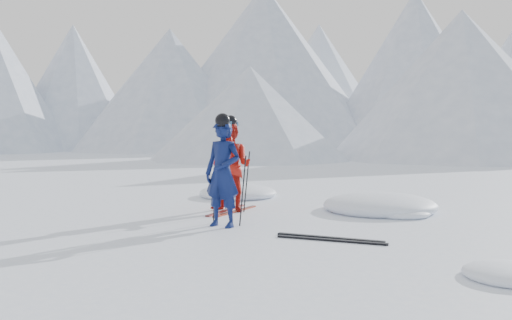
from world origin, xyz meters
The scene contains 12 objects.
ground centered at (0.00, 0.00, 0.00)m, with size 160.00×160.00×0.00m, color white.
skier_blue centered at (-1.56, -0.82, 0.93)m, with size 0.68×0.45×1.86m, color #0C1749.
skier_red centered at (-2.52, 0.70, 0.94)m, with size 0.91×0.71×1.88m, color #B5170E.
pole_blue_left centered at (-1.86, -0.67, 0.62)m, with size 0.02×0.02×1.24m, color black.
pole_blue_right centered at (-1.31, -0.57, 0.62)m, with size 0.02×0.02×1.24m, color black.
pole_red_left centered at (-2.82, 0.95, 0.63)m, with size 0.02×0.02×1.25m, color black.
pole_red_right centered at (-2.22, 0.85, 0.63)m, with size 0.02×0.02×1.25m, color black.
ski_worn_left centered at (-2.64, 0.70, 0.01)m, with size 0.09×1.70×0.03m, color black.
ski_worn_right centered at (-2.40, 0.70, 0.01)m, with size 0.09×1.70×0.03m, color black.
ski_loose_a centered at (0.45, -0.74, 0.01)m, with size 0.09×1.70×0.03m, color black.
ski_loose_b centered at (0.55, -0.89, 0.01)m, with size 0.09×1.70×0.03m, color black.
snow_lumps centered at (-1.07, 2.39, 0.00)m, with size 8.54×5.99×0.52m.
Camera 1 is at (4.14, -8.24, 1.65)m, focal length 38.00 mm.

